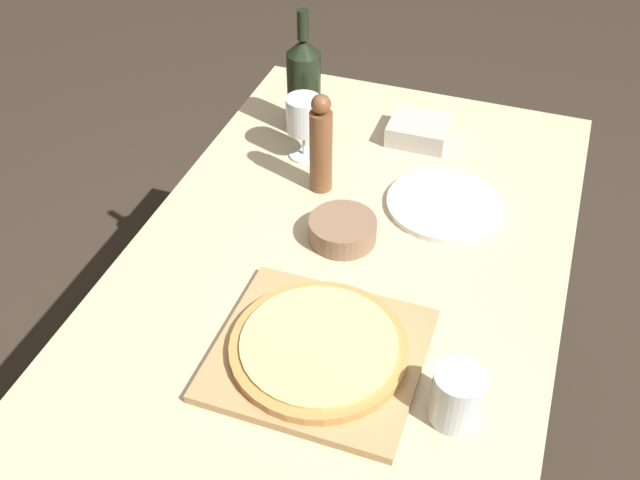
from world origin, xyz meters
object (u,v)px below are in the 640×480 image
at_px(wine_glass, 304,117).
at_px(pizza, 319,347).
at_px(small_bowl, 343,230).
at_px(pepper_mill, 321,145).
at_px(wine_bottle, 304,84).

bearing_deg(wine_glass, pizza, -67.34).
xyz_separation_m(pizza, small_bowl, (-0.06, 0.33, -0.00)).
distance_m(pepper_mill, wine_glass, 0.14).
relative_size(pepper_mill, wine_glass, 1.53).
bearing_deg(wine_glass, wine_bottle, 109.86).
bearing_deg(wine_bottle, pepper_mill, -61.06).
xyz_separation_m(pepper_mill, wine_glass, (-0.08, 0.11, -0.01)).
bearing_deg(small_bowl, pizza, -79.32).
height_order(pizza, wine_glass, wine_glass).
bearing_deg(small_bowl, pepper_mill, 123.52).
relative_size(pizza, pepper_mill, 1.32).
height_order(pepper_mill, small_bowl, pepper_mill).
relative_size(pizza, small_bowl, 2.22).
distance_m(wine_bottle, wine_glass, 0.12).
bearing_deg(pizza, pepper_mill, 108.90).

